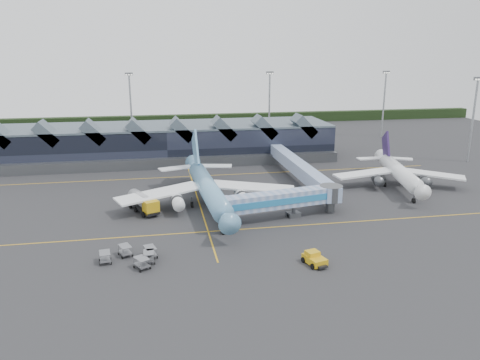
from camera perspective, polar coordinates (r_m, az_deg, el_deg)
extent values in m
plane|color=#27272A|center=(85.55, -4.53, -4.33)|extent=(260.00, 260.00, 0.00)
cube|color=gold|center=(78.10, -3.90, -6.29)|extent=(120.00, 0.25, 0.01)
cube|color=gold|center=(112.20, -6.03, 0.45)|extent=(120.00, 0.25, 0.01)
cube|color=gold|center=(94.98, -5.16, -2.31)|extent=(0.25, 60.00, 0.01)
cube|color=black|center=(192.19, -8.02, 7.26)|extent=(260.00, 4.00, 4.00)
cube|color=black|center=(130.47, -8.99, 4.49)|extent=(90.00, 20.00, 9.00)
cube|color=#4E5D68|center=(129.67, -9.08, 6.53)|extent=(90.00, 20.00, 0.60)
cube|color=#505357|center=(120.37, -8.77, 2.02)|extent=(90.00, 2.50, 2.60)
cube|color=#4E5D68|center=(128.20, -27.21, 4.96)|extent=(6.43, 6.00, 6.43)
cube|color=#4E5D68|center=(125.46, -22.39, 5.31)|extent=(6.43, 6.00, 6.43)
cube|color=#4E5D68|center=(123.64, -17.38, 5.63)|extent=(6.43, 6.00, 6.43)
cube|color=#4E5D68|center=(122.78, -12.26, 5.92)|extent=(6.43, 6.00, 6.43)
cube|color=#4E5D68|center=(122.90, -7.11, 6.17)|extent=(6.43, 6.00, 6.43)
cube|color=#4E5D68|center=(124.00, -2.00, 6.36)|extent=(6.43, 6.00, 6.43)
cube|color=#4E5D68|center=(126.06, 2.98, 6.49)|extent=(6.43, 6.00, 6.43)
cube|color=#4E5D68|center=(129.03, 7.77, 6.58)|extent=(6.43, 6.00, 6.43)
cylinder|color=#909498|center=(153.35, -13.14, 8.36)|extent=(0.56, 0.56, 22.00)
cube|color=#505357|center=(152.46, -13.40, 12.46)|extent=(2.40, 0.50, 0.90)
cylinder|color=#909498|center=(157.80, 3.59, 8.92)|extent=(0.56, 0.56, 22.00)
cube|color=#505357|center=(156.93, 3.66, 12.91)|extent=(2.40, 0.50, 0.90)
cylinder|color=#909498|center=(170.07, 17.11, 8.74)|extent=(0.56, 0.56, 22.00)
cube|color=#505357|center=(169.27, 17.41, 12.44)|extent=(2.40, 0.50, 0.90)
cylinder|color=#909498|center=(138.99, 26.49, 6.45)|extent=(0.56, 0.56, 22.00)
cube|color=#505357|center=(138.01, 27.05, 10.95)|extent=(2.40, 0.50, 0.90)
cylinder|color=#609FC3|center=(88.41, -3.89, -1.05)|extent=(5.06, 28.87, 3.54)
cone|color=#609FC3|center=(72.70, -1.65, -4.72)|extent=(3.80, 5.10, 3.54)
cube|color=black|center=(71.88, -1.56, -4.33)|extent=(1.36, 0.41, 0.48)
cone|color=#609FC3|center=(105.20, -5.51, 1.75)|extent=(3.89, 6.74, 3.54)
cube|color=white|center=(88.77, -9.79, -1.60)|extent=(16.95, 10.76, 1.17)
cube|color=white|center=(91.55, 1.59, -0.84)|extent=(16.94, 9.31, 1.17)
cylinder|color=white|center=(86.17, -7.61, -2.65)|extent=(2.45, 5.03, 2.20)
cylinder|color=white|center=(88.09, 0.23, -2.10)|extent=(2.45, 5.03, 2.20)
cube|color=#609FC3|center=(102.79, -5.44, 3.54)|extent=(0.90, 9.08, 9.77)
cube|color=white|center=(103.52, -7.81, 1.45)|extent=(7.90, 4.91, 0.23)
cube|color=white|center=(104.68, -3.05, 1.73)|extent=(7.80, 4.22, 0.23)
cylinder|color=#505357|center=(76.70, -2.14, -5.86)|extent=(0.26, 0.26, 2.05)
cylinder|color=#505357|center=(89.99, -5.89, -2.67)|extent=(0.26, 0.26, 2.05)
cylinder|color=#505357|center=(90.91, -2.12, -2.40)|extent=(0.26, 0.26, 2.05)
cylinder|color=black|center=(76.94, -2.14, -6.31)|extent=(0.49, 1.33, 1.31)
cylinder|color=white|center=(107.17, 18.88, 0.87)|extent=(8.00, 22.43, 3.18)
cone|color=white|center=(95.19, 21.03, -1.11)|extent=(3.94, 4.42, 3.18)
cube|color=black|center=(94.58, 21.16, -0.81)|extent=(1.25, 0.59, 0.48)
cone|color=white|center=(119.93, 17.10, 2.63)|extent=(4.22, 5.67, 3.18)
cube|color=white|center=(106.38, 14.86, 0.77)|extent=(13.57, 5.34, 1.06)
cube|color=white|center=(110.60, 22.41, 0.66)|extent=(13.50, 10.32, 1.06)
cylinder|color=#505357|center=(104.70, 16.45, -0.03)|extent=(2.76, 4.16, 1.97)
cylinder|color=#505357|center=(107.58, 21.59, -0.08)|extent=(2.76, 4.16, 1.97)
cube|color=#291747|center=(118.14, 17.36, 3.88)|extent=(2.04, 7.08, 7.76)
cube|color=white|center=(118.16, 15.53, 2.56)|extent=(6.12, 2.37, 0.27)
cube|color=white|center=(120.01, 18.87, 2.49)|extent=(6.42, 4.72, 0.27)
cylinder|color=#505357|center=(98.19, 20.44, -2.10)|extent=(0.30, 0.30, 1.84)
cylinder|color=#505357|center=(107.94, 17.25, -0.27)|extent=(0.30, 0.30, 1.84)
cylinder|color=#505357|center=(109.47, 19.99, -0.30)|extent=(0.30, 0.30, 1.84)
cylinder|color=black|center=(98.36, 20.40, -2.43)|extent=(0.72, 1.26, 1.18)
cube|color=#7491C2|center=(82.84, 4.83, -2.38)|extent=(19.35, 6.48, 2.78)
cube|color=#247AB5|center=(81.57, 5.29, -2.67)|extent=(18.83, 3.77, 1.15)
cube|color=#7491C2|center=(78.94, -2.06, -3.24)|extent=(3.03, 3.48, 2.87)
cylinder|color=#505357|center=(84.65, 6.56, -3.31)|extent=(0.67, 0.67, 3.60)
cube|color=#505357|center=(85.10, 6.53, -4.18)|extent=(2.62, 2.32, 0.86)
cylinder|color=black|center=(84.71, 5.95, -4.33)|extent=(0.54, 0.92, 0.86)
cylinder|color=black|center=(85.57, 7.10, -4.16)|extent=(0.54, 0.92, 0.86)
cylinder|color=#505357|center=(87.83, 11.02, -1.57)|extent=(4.21, 4.21, 2.87)
cylinder|color=#505357|center=(88.36, 10.96, -2.69)|extent=(1.72, 1.72, 3.60)
cube|color=black|center=(89.03, -11.72, -3.29)|extent=(6.12, 9.54, 0.52)
cube|color=gold|center=(85.60, -10.82, -3.23)|extent=(3.21, 3.11, 2.28)
cube|color=black|center=(84.71, -10.60, -3.05)|extent=(2.15, 1.08, 1.04)
cylinder|color=#B3B3B8|center=(89.70, -12.08, -2.22)|extent=(4.66, 6.47, 2.39)
sphere|color=#B3B3B8|center=(92.37, -12.81, -1.75)|extent=(2.28, 2.28, 2.28)
sphere|color=#B3B3B8|center=(87.04, -11.30, -2.72)|extent=(2.28, 2.28, 2.28)
cylinder|color=black|center=(85.92, -11.68, -4.16)|extent=(0.76, 1.10, 1.04)
cylinder|color=black|center=(86.88, -10.10, -3.85)|extent=(0.76, 1.10, 1.04)
cylinder|color=black|center=(89.11, -12.61, -3.50)|extent=(0.76, 1.10, 1.04)
cylinder|color=black|center=(90.04, -11.08, -3.21)|extent=(0.76, 1.10, 1.04)
cylinder|color=black|center=(91.41, -13.23, -3.05)|extent=(0.76, 1.10, 1.04)
cylinder|color=black|center=(92.32, -11.74, -2.78)|extent=(0.76, 1.10, 1.04)
cube|color=gold|center=(67.20, 9.08, -9.57)|extent=(2.99, 3.94, 0.97)
cube|color=gold|center=(67.33, 8.83, -8.83)|extent=(2.10, 1.96, 0.68)
cube|color=black|center=(65.95, 10.00, -10.35)|extent=(1.52, 1.11, 0.29)
cylinder|color=black|center=(65.87, 8.84, -10.38)|extent=(0.49, 0.83, 0.78)
cylinder|color=black|center=(67.07, 10.44, -9.97)|extent=(0.49, 0.83, 0.78)
cylinder|color=black|center=(67.61, 7.71, -9.62)|extent=(0.49, 0.83, 0.78)
cylinder|color=black|center=(68.77, 9.30, -9.24)|extent=(0.49, 0.83, 0.78)
cube|color=gray|center=(70.93, -13.79, -8.55)|extent=(2.20, 2.66, 0.16)
cube|color=gray|center=(70.55, -13.85, -7.82)|extent=(2.20, 2.66, 0.08)
cylinder|color=black|center=(72.03, -13.40, -8.48)|extent=(0.25, 0.39, 0.37)
cube|color=gray|center=(69.75, -10.89, -8.80)|extent=(2.03, 2.59, 0.16)
cube|color=gray|center=(69.35, -10.93, -8.06)|extent=(2.03, 2.59, 0.08)
cylinder|color=black|center=(70.82, -10.45, -8.73)|extent=(0.22, 0.39, 0.37)
cube|color=gray|center=(69.48, -16.11, -9.25)|extent=(1.74, 2.45, 0.16)
cube|color=gray|center=(69.09, -16.18, -8.50)|extent=(1.74, 2.45, 0.08)
cylinder|color=black|center=(70.41, -15.48, -9.20)|extent=(0.17, 0.39, 0.37)
cube|color=gray|center=(66.54, -11.87, -10.09)|extent=(2.41, 2.70, 0.16)
cube|color=gray|center=(66.13, -11.92, -9.32)|extent=(2.41, 2.70, 0.08)
cylinder|color=black|center=(67.70, -11.62, -9.97)|extent=(0.30, 0.38, 0.37)
cube|color=gray|center=(68.20, -11.04, -9.38)|extent=(1.46, 2.29, 0.16)
cube|color=gray|center=(67.80, -11.09, -8.63)|extent=(1.46, 2.29, 0.08)
cylinder|color=black|center=(69.10, -10.38, -9.36)|extent=(0.13, 0.37, 0.37)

